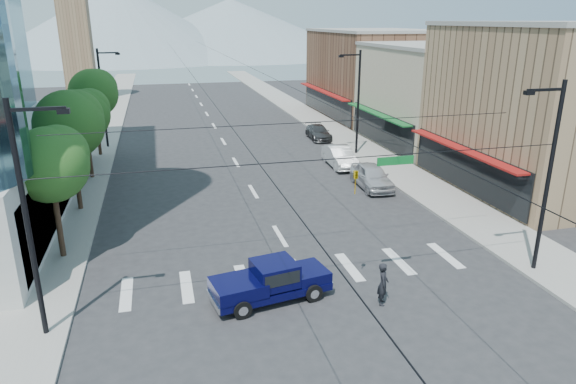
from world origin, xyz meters
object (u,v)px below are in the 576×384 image
at_px(parked_car_near, 372,176).
at_px(parked_car_mid, 340,157).
at_px(parked_car_far, 318,132).
at_px(pedestrian, 383,284).
at_px(pickup_truck, 270,281).

bearing_deg(parked_car_near, parked_car_mid, 95.63).
bearing_deg(parked_car_far, parked_car_mid, -94.99).
bearing_deg(parked_car_mid, pedestrian, -103.29).
distance_m(parked_car_mid, parked_car_far, 10.14).
bearing_deg(pickup_truck, parked_car_far, 58.59).
height_order(pedestrian, parked_car_near, pedestrian).
bearing_deg(pickup_truck, parked_car_near, 42.11).
bearing_deg(pedestrian, parked_car_far, 11.99).
height_order(pickup_truck, parked_car_far, pickup_truck).
bearing_deg(pedestrian, parked_car_near, 3.17).
height_order(parked_car_near, parked_car_mid, parked_car_near).
bearing_deg(parked_car_far, parked_car_near, -91.06).
relative_size(pedestrian, parked_car_mid, 0.38).
xyz_separation_m(pickup_truck, pedestrian, (4.50, -1.49, 0.03)).
bearing_deg(pedestrian, pickup_truck, 96.29).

